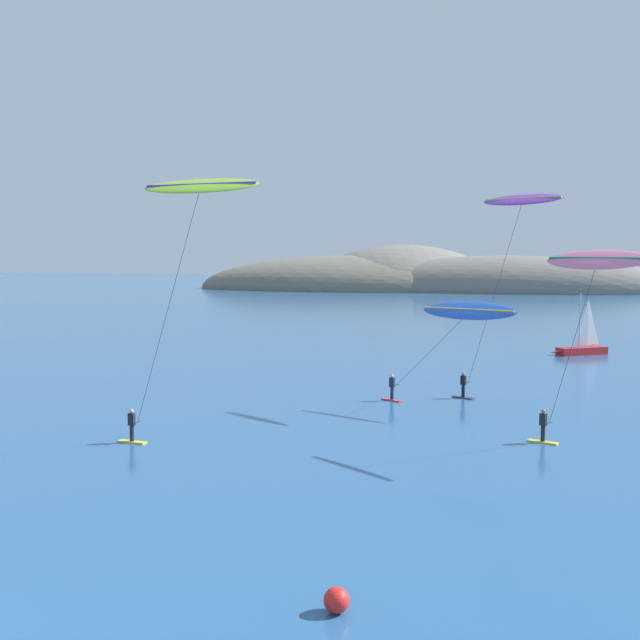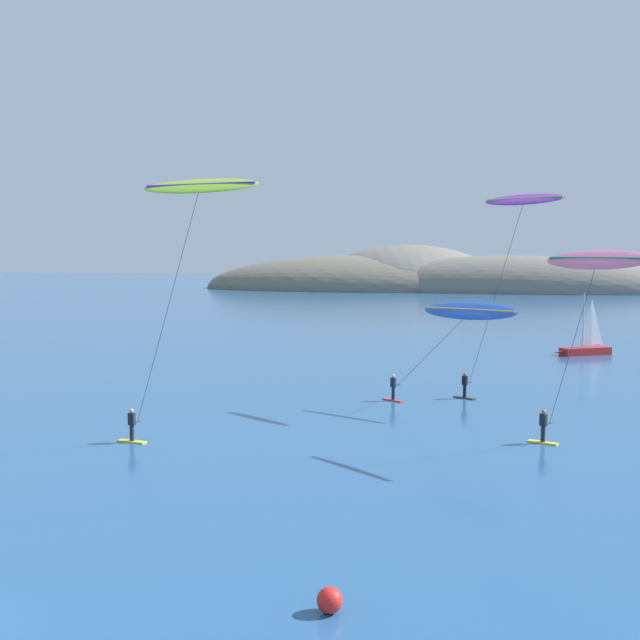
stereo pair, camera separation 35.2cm
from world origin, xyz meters
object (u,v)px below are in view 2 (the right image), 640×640
object	(u,v)px
sailboat_near	(583,348)
kitesurfer_pink	(593,273)
kitesurfer_purple	(519,215)
kitesurfer_blue	(465,316)
kitesurfer_lime	(195,203)
marker_buoy	(330,600)

from	to	relation	value
sailboat_near	kitesurfer_pink	distance (m)	38.61
kitesurfer_pink	kitesurfer_purple	bearing A→B (deg)	106.10
sailboat_near	kitesurfer_purple	size ratio (longest dim) A/B	0.44
sailboat_near	kitesurfer_blue	distance (m)	30.54
kitesurfer_lime	kitesurfer_blue	size ratio (longest dim) A/B	1.51
kitesurfer_pink	kitesurfer_lime	distance (m)	18.90
sailboat_near	kitesurfer_purple	distance (m)	29.48
kitesurfer_purple	kitesurfer_blue	size ratio (longest dim) A/B	1.52
kitesurfer_pink	kitesurfer_lime	world-z (taller)	kitesurfer_lime
kitesurfer_pink	kitesurfer_purple	size ratio (longest dim) A/B	0.74
kitesurfer_blue	marker_buoy	xyz separation A→B (m)	(-2.11, -28.28, -5.34)
kitesurfer_pink	marker_buoy	xyz separation A→B (m)	(-8.38, -19.22, -8.19)
kitesurfer_purple	marker_buoy	world-z (taller)	kitesurfer_purple
kitesurfer_lime	marker_buoy	bearing A→B (deg)	-57.78
sailboat_near	marker_buoy	world-z (taller)	sailboat_near
kitesurfer_pink	kitesurfer_purple	world-z (taller)	kitesurfer_purple
kitesurfer_pink	kitesurfer_purple	distance (m)	12.01
marker_buoy	kitesurfer_purple	bearing A→B (deg)	80.32
kitesurfer_purple	marker_buoy	size ratio (longest dim) A/B	18.71
kitesurfer_blue	kitesurfer_lime	bearing A→B (deg)	-133.68
sailboat_near	kitesurfer_blue	xyz separation A→B (m)	(-9.46, -28.60, 5.05)
kitesurfer_pink	marker_buoy	bearing A→B (deg)	-113.56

